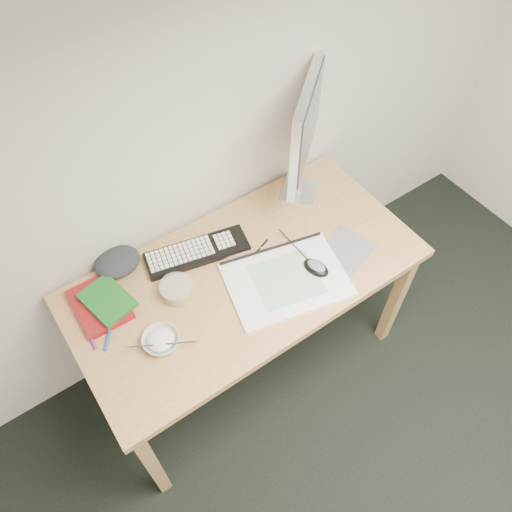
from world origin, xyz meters
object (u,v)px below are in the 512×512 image
Objects in this scene: sketchpad at (286,280)px; keyboard at (197,252)px; desk at (246,284)px; rice_bowl at (161,341)px; monitor at (306,127)px.

keyboard reaches higher than sketchpad.
sketchpad is (0.11, -0.12, 0.09)m from desk.
rice_bowl is (-0.42, -0.09, 0.10)m from desk.
monitor reaches higher than rice_bowl.
sketchpad reaches higher than desk.
keyboard is (-0.11, 0.19, 0.09)m from desk.
sketchpad is 0.81× the size of monitor.
monitor is at bearing 17.58° from keyboard.
rice_bowl is at bearing -125.83° from keyboard.
desk is 0.44m from rice_bowl.
monitor is (0.56, 0.05, 0.34)m from keyboard.
desk is 3.05× the size of sketchpad.
sketchpad is at bearing -48.45° from desk.
rice_bowl reaches higher than keyboard.
keyboard reaches higher than desk.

